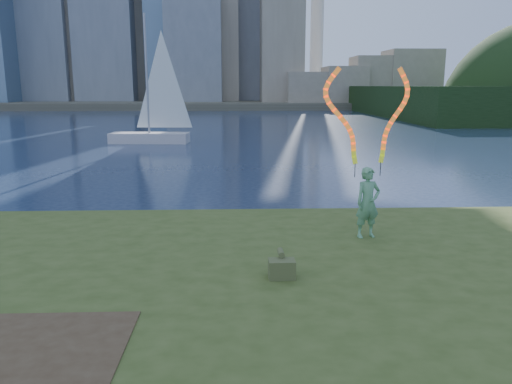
{
  "coord_description": "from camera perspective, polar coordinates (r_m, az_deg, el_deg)",
  "views": [
    {
      "loc": [
        0.83,
        -8.51,
        4.04
      ],
      "look_at": [
        1.19,
        1.0,
        2.01
      ],
      "focal_mm": 35.0,
      "sensor_mm": 36.0,
      "label": 1
    }
  ],
  "objects": [
    {
      "name": "ground",
      "position": [
        9.45,
        -7.18,
        -13.36
      ],
      "size": [
        320.0,
        320.0,
        0.0
      ],
      "primitive_type": "plane",
      "color": "#1A2842",
      "rests_on": "ground"
    },
    {
      "name": "grassy_knoll",
      "position": [
        7.28,
        -8.87,
        -18.68
      ],
      "size": [
        20.0,
        18.0,
        0.8
      ],
      "color": "#3C4C1B",
      "rests_on": "ground"
    },
    {
      "name": "far_shore",
      "position": [
        103.57,
        -2.66,
        10.12
      ],
      "size": [
        320.0,
        40.0,
        1.2
      ],
      "primitive_type": "cube",
      "color": "#4E4839",
      "rests_on": "ground"
    },
    {
      "name": "woman_with_ribbons",
      "position": [
        10.93,
        12.76,
        2.2
      ],
      "size": [
        1.95,
        0.63,
        3.94
      ],
      "rotation": [
        0.0,
        0.0,
        0.26
      ],
      "color": "#17792C",
      "rests_on": "grassy_knoll"
    },
    {
      "name": "canvas_bag",
      "position": [
        8.67,
        2.95,
        -8.64
      ],
      "size": [
        0.46,
        0.53,
        0.43
      ],
      "rotation": [
        0.0,
        0.0,
        0.02
      ],
      "color": "#4B532C",
      "rests_on": "grassy_knoll"
    },
    {
      "name": "sailboat",
      "position": [
        36.84,
        -11.68,
        7.91
      ],
      "size": [
        5.98,
        2.22,
        9.0
      ],
      "rotation": [
        0.0,
        0.0,
        -0.08
      ],
      "color": "beige",
      "rests_on": "ground"
    }
  ]
}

